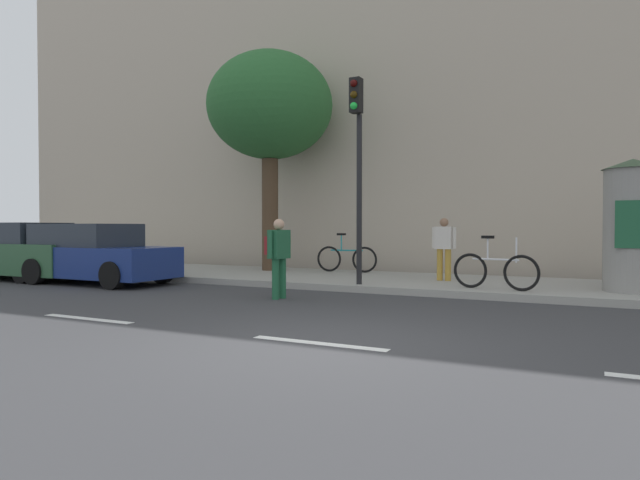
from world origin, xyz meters
The scene contains 14 objects.
ground_plane centered at (0.00, 0.00, 0.00)m, with size 80.00×80.00×0.00m, color #38383A.
sidewalk_curb centered at (0.00, 7.00, 0.07)m, with size 36.00×4.00×0.15m, color #9E9B93.
lane_markings centered at (0.00, 0.00, 0.00)m, with size 25.80×0.16×0.01m.
building_backdrop centered at (0.00, 12.00, 5.42)m, with size 36.00×5.00×10.84m, color #B7A893.
traffic_light centered at (-1.73, 5.24, 3.15)m, with size 0.24×0.45×4.48m.
poster_column centered at (3.57, 6.45, 1.47)m, with size 1.13×1.13×2.59m.
street_tree centered at (-5.61, 7.85, 4.89)m, with size 3.64×3.64×6.34m.
pedestrian_in_light_jacket centered at (-2.64, 3.40, 0.94)m, with size 0.42×0.62×1.57m.
pedestrian_in_dark_shirt centered at (3.58, 7.78, 1.02)m, with size 0.65×0.34×1.49m.
pedestrian_near_pole centered at (-0.28, 7.04, 1.00)m, with size 0.58×0.27×1.48m.
bicycle_leaning centered at (-3.35, 8.26, 0.54)m, with size 1.77×0.22×1.09m.
bicycle_upright centered at (1.13, 5.64, 0.54)m, with size 1.75×0.37×1.09m.
parked_car_silver centered at (-11.07, 3.83, 0.74)m, with size 4.60×2.08×1.53m.
parked_car_dark centered at (-8.42, 3.88, 0.72)m, with size 4.41×1.85×1.49m.
Camera 1 is at (3.08, -6.02, 1.42)m, focal length 31.39 mm.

